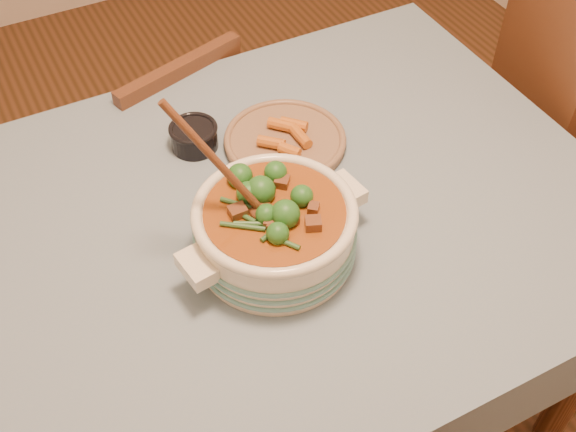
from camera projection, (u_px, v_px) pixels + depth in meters
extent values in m
plane|color=#402712|center=(235.00, 417.00, 1.98)|extent=(4.50, 4.50, 0.00)
cube|color=brown|center=(215.00, 246.00, 1.45)|extent=(1.60, 1.00, 0.05)
cube|color=slate|center=(214.00, 237.00, 1.43)|extent=(1.68, 1.08, 0.01)
cylinder|color=brown|center=(387.00, 147.00, 2.21)|extent=(0.07, 0.07, 0.70)
cylinder|color=#ECE3C6|center=(275.00, 233.00, 1.35)|extent=(0.34, 0.34, 0.12)
torus|color=#ECE3C6|center=(275.00, 212.00, 1.31)|extent=(0.31, 0.31, 0.02)
cube|color=#ECE3C6|center=(346.00, 190.00, 1.41)|extent=(0.06, 0.09, 0.03)
cube|color=#ECE3C6|center=(197.00, 268.00, 1.28)|extent=(0.06, 0.09, 0.03)
cylinder|color=#995416|center=(275.00, 215.00, 1.32)|extent=(0.26, 0.26, 0.02)
cylinder|color=black|center=(194.00, 137.00, 1.59)|extent=(0.11, 0.11, 0.05)
torus|color=black|center=(193.00, 128.00, 1.57)|extent=(0.11, 0.11, 0.01)
cylinder|color=black|center=(193.00, 132.00, 1.58)|extent=(0.09, 0.09, 0.01)
cylinder|color=#816547|center=(285.00, 142.00, 1.60)|extent=(0.34, 0.34, 0.02)
torus|color=#816547|center=(285.00, 139.00, 1.60)|extent=(0.27, 0.27, 0.02)
cube|color=#56321A|center=(158.00, 151.00, 2.13)|extent=(0.46, 0.46, 0.04)
cube|color=#56321A|center=(187.00, 125.00, 1.90)|extent=(0.36, 0.14, 0.40)
cylinder|color=#56321A|center=(175.00, 150.00, 2.43)|extent=(0.04, 0.04, 0.40)
cylinder|color=#56321A|center=(96.00, 197.00, 2.28)|extent=(0.04, 0.04, 0.40)
cylinder|color=#56321A|center=(237.00, 198.00, 2.27)|extent=(0.04, 0.04, 0.40)
cylinder|color=#56321A|center=(156.00, 252.00, 2.12)|extent=(0.04, 0.04, 0.40)
cube|color=#56321A|center=(544.00, 61.00, 1.83)|extent=(0.21, 0.46, 0.50)
cylinder|color=#56321A|center=(527.00, 249.00, 2.06)|extent=(0.04, 0.04, 0.50)
cylinder|color=#56321A|center=(484.00, 154.00, 2.34)|extent=(0.04, 0.04, 0.50)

